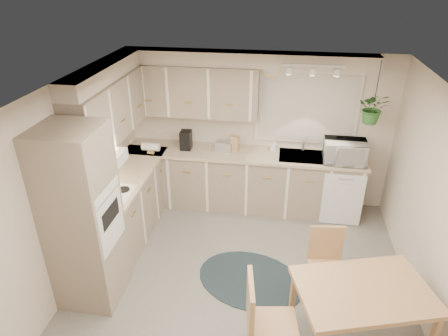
# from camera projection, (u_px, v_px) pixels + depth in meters

# --- Properties ---
(floor) EXTENTS (4.20, 4.20, 0.00)m
(floor) POSITION_uv_depth(u_px,v_px,m) (241.00, 286.00, 4.84)
(floor) COLOR slate
(floor) RESTS_ON ground
(ceiling) EXTENTS (4.20, 4.20, 0.00)m
(ceiling) POSITION_uv_depth(u_px,v_px,m) (245.00, 93.00, 3.74)
(ceiling) COLOR white
(ceiling) RESTS_ON wall_back
(wall_back) EXTENTS (4.00, 0.04, 2.40)m
(wall_back) POSITION_uv_depth(u_px,v_px,m) (258.00, 130.00, 6.14)
(wall_back) COLOR beige
(wall_back) RESTS_ON floor
(wall_left) EXTENTS (0.04, 4.20, 2.40)m
(wall_left) POSITION_uv_depth(u_px,v_px,m) (69.00, 187.00, 4.57)
(wall_left) COLOR beige
(wall_left) RESTS_ON floor
(wall_right) EXTENTS (0.04, 4.20, 2.40)m
(wall_right) POSITION_uv_depth(u_px,v_px,m) (440.00, 218.00, 4.02)
(wall_right) COLOR beige
(wall_right) RESTS_ON floor
(base_cab_left) EXTENTS (0.60, 1.85, 0.90)m
(base_cab_left) POSITION_uv_depth(u_px,v_px,m) (129.00, 204.00, 5.64)
(base_cab_left) COLOR gray
(base_cab_left) RESTS_ON floor
(base_cab_back) EXTENTS (3.60, 0.60, 0.90)m
(base_cab_back) POSITION_uv_depth(u_px,v_px,m) (242.00, 181.00, 6.24)
(base_cab_back) COLOR gray
(base_cab_back) RESTS_ON floor
(counter_left) EXTENTS (0.64, 1.89, 0.04)m
(counter_left) POSITION_uv_depth(u_px,v_px,m) (126.00, 175.00, 5.42)
(counter_left) COLOR tan
(counter_left) RESTS_ON base_cab_left
(counter_back) EXTENTS (3.64, 0.64, 0.04)m
(counter_back) POSITION_uv_depth(u_px,v_px,m) (242.00, 154.00, 6.02)
(counter_back) COLOR tan
(counter_back) RESTS_ON base_cab_back
(oven_stack) EXTENTS (0.65, 0.65, 2.10)m
(oven_stack) POSITION_uv_depth(u_px,v_px,m) (83.00, 219.00, 4.26)
(oven_stack) COLOR gray
(oven_stack) RESTS_ON floor
(wall_oven_face) EXTENTS (0.02, 0.56, 0.58)m
(wall_oven_face) POSITION_uv_depth(u_px,v_px,m) (111.00, 222.00, 4.22)
(wall_oven_face) COLOR silver
(wall_oven_face) RESTS_ON oven_stack
(upper_cab_left) EXTENTS (0.35, 2.00, 0.75)m
(upper_cab_left) POSITION_uv_depth(u_px,v_px,m) (112.00, 108.00, 5.13)
(upper_cab_left) COLOR gray
(upper_cab_left) RESTS_ON wall_left
(upper_cab_back) EXTENTS (2.00, 0.35, 0.75)m
(upper_cab_back) POSITION_uv_depth(u_px,v_px,m) (191.00, 90.00, 5.83)
(upper_cab_back) COLOR gray
(upper_cab_back) RESTS_ON wall_back
(soffit_left) EXTENTS (0.30, 2.00, 0.20)m
(soffit_left) POSITION_uv_depth(u_px,v_px,m) (105.00, 71.00, 4.92)
(soffit_left) COLOR beige
(soffit_left) RESTS_ON wall_left
(soffit_back) EXTENTS (3.60, 0.30, 0.20)m
(soffit_back) POSITION_uv_depth(u_px,v_px,m) (246.00, 59.00, 5.53)
(soffit_back) COLOR beige
(soffit_back) RESTS_ON wall_back
(cooktop) EXTENTS (0.52, 0.58, 0.02)m
(cooktop) POSITION_uv_depth(u_px,v_px,m) (109.00, 195.00, 4.90)
(cooktop) COLOR silver
(cooktop) RESTS_ON counter_left
(range_hood) EXTENTS (0.40, 0.60, 0.14)m
(range_hood) POSITION_uv_depth(u_px,v_px,m) (103.00, 162.00, 4.70)
(range_hood) COLOR silver
(range_hood) RESTS_ON upper_cab_left
(window_blinds) EXTENTS (1.40, 0.02, 1.00)m
(window_blinds) POSITION_uv_depth(u_px,v_px,m) (307.00, 108.00, 5.83)
(window_blinds) COLOR silver
(window_blinds) RESTS_ON wall_back
(window_frame) EXTENTS (1.50, 0.02, 1.10)m
(window_frame) POSITION_uv_depth(u_px,v_px,m) (307.00, 108.00, 5.84)
(window_frame) COLOR silver
(window_frame) RESTS_ON wall_back
(sink) EXTENTS (0.70, 0.48, 0.10)m
(sink) POSITION_uv_depth(u_px,v_px,m) (303.00, 159.00, 5.91)
(sink) COLOR #9EA1A5
(sink) RESTS_ON counter_back
(dishwasher_front) EXTENTS (0.58, 0.02, 0.83)m
(dishwasher_front) POSITION_uv_depth(u_px,v_px,m) (342.00, 200.00, 5.78)
(dishwasher_front) COLOR silver
(dishwasher_front) RESTS_ON base_cab_back
(track_light_bar) EXTENTS (0.80, 0.04, 0.04)m
(track_light_bar) POSITION_uv_depth(u_px,v_px,m) (313.00, 66.00, 5.04)
(track_light_bar) COLOR silver
(track_light_bar) RESTS_ON ceiling
(wall_clock) EXTENTS (0.30, 0.03, 0.30)m
(wall_clock) POSITION_uv_depth(u_px,v_px,m) (271.00, 67.00, 5.64)
(wall_clock) COLOR gold
(wall_clock) RESTS_ON wall_back
(dining_table) EXTENTS (1.42, 1.15, 0.78)m
(dining_table) POSITION_uv_depth(u_px,v_px,m) (358.00, 319.00, 3.91)
(dining_table) COLOR tan
(dining_table) RESTS_ON floor
(chair_left) EXTENTS (0.55, 0.55, 1.02)m
(chair_left) POSITION_uv_depth(u_px,v_px,m) (273.00, 325.00, 3.69)
(chair_left) COLOR tan
(chair_left) RESTS_ON floor
(chair_back) EXTENTS (0.46, 0.46, 0.88)m
(chair_back) POSITION_uv_depth(u_px,v_px,m) (327.00, 269.00, 4.46)
(chair_back) COLOR tan
(chair_back) RESTS_ON floor
(braided_rug) EXTENTS (1.57, 1.35, 0.01)m
(braided_rug) POSITION_uv_depth(u_px,v_px,m) (250.00, 279.00, 4.93)
(braided_rug) COLOR black
(braided_rug) RESTS_ON floor
(microwave) EXTENTS (0.59, 0.33, 0.40)m
(microwave) POSITION_uv_depth(u_px,v_px,m) (345.00, 149.00, 5.64)
(microwave) COLOR silver
(microwave) RESTS_ON counter_back
(soap_bottle) EXTENTS (0.09, 0.18, 0.08)m
(soap_bottle) POSITION_uv_depth(u_px,v_px,m) (273.00, 148.00, 6.07)
(soap_bottle) COLOR silver
(soap_bottle) RESTS_ON counter_back
(hanging_plant) EXTENTS (0.45, 0.48, 0.34)m
(hanging_plant) POSITION_uv_depth(u_px,v_px,m) (373.00, 111.00, 5.33)
(hanging_plant) COLOR #2B5F26
(hanging_plant) RESTS_ON ceiling
(coffee_maker) EXTENTS (0.17, 0.20, 0.29)m
(coffee_maker) POSITION_uv_depth(u_px,v_px,m) (186.00, 140.00, 6.07)
(coffee_maker) COLOR black
(coffee_maker) RESTS_ON counter_back
(toaster) EXTENTS (0.27, 0.18, 0.15)m
(toaster) POSITION_uv_depth(u_px,v_px,m) (224.00, 146.00, 6.04)
(toaster) COLOR #9EA1A5
(toaster) RESTS_ON counter_back
(knife_block) EXTENTS (0.12, 0.12, 0.24)m
(knife_block) POSITION_uv_depth(u_px,v_px,m) (235.00, 143.00, 6.03)
(knife_block) COLOR tan
(knife_block) RESTS_ON counter_back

